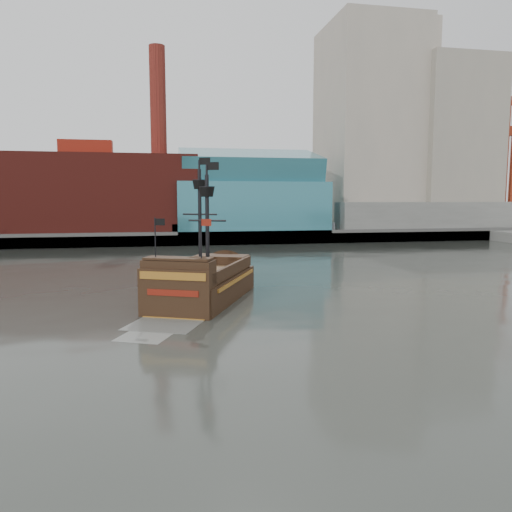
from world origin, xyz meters
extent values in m
plane|color=#2B2D28|center=(0.00, 0.00, 0.00)|extent=(400.00, 400.00, 0.00)
cube|color=slate|center=(0.00, 92.00, 1.00)|extent=(220.00, 60.00, 2.00)
cube|color=#4C4C49|center=(0.00, 62.50, 1.30)|extent=(220.00, 1.00, 2.60)
cube|color=maroon|center=(-22.00, 72.00, 9.50)|extent=(42.00, 18.00, 15.00)
cube|color=teal|center=(10.00, 70.00, 7.00)|extent=(30.00, 16.00, 10.00)
cube|color=#B1A493|center=(40.00, 80.00, 25.00)|extent=(20.00, 22.00, 46.00)
cube|color=gray|center=(58.00, 76.00, 21.00)|extent=(18.00, 18.00, 38.00)
cube|color=#B1A493|center=(50.00, 97.00, 28.00)|extent=(24.00, 20.00, 52.00)
cube|color=slate|center=(48.00, 66.00, 5.00)|extent=(40.00, 6.00, 6.00)
cylinder|color=maroon|center=(-8.00, 74.00, 28.00)|extent=(3.20, 3.20, 22.00)
cube|color=teal|center=(10.00, 70.00, 15.00)|extent=(28.00, 14.94, 8.78)
cube|color=slate|center=(78.00, 82.00, 3.50)|extent=(4.00, 4.00, 3.00)
cylinder|color=#9E321A|center=(78.00, 82.00, 18.00)|extent=(1.40, 1.40, 32.00)
cube|color=#9E321A|center=(75.00, 82.00, 33.00)|extent=(5.00, 2.50, 2.50)
cube|color=slate|center=(88.00, 92.00, 3.50)|extent=(4.00, 4.00, 3.00)
cylinder|color=#9E321A|center=(88.00, 92.00, 15.00)|extent=(1.40, 1.40, 26.00)
cube|color=#9E321A|center=(85.00, 92.00, 27.00)|extent=(5.00, 2.50, 2.50)
cube|color=black|center=(-4.81, 12.05, 0.69)|extent=(10.83, 14.89, 2.98)
cube|color=#4A301B|center=(-4.81, 12.05, 2.35)|extent=(9.75, 13.40, 0.34)
cube|color=black|center=(-2.57, 17.08, 2.75)|extent=(5.57, 4.49, 1.15)
cube|color=black|center=(-7.24, 6.61, 3.21)|extent=(5.72, 3.89, 2.06)
cube|color=black|center=(-7.67, 5.65, 1.37)|extent=(5.24, 2.55, 4.58)
cube|color=#A86A20|center=(-7.73, 5.50, 3.21)|extent=(4.75, 2.18, 0.57)
cube|color=maroon|center=(-7.73, 5.50, 1.95)|extent=(3.70, 1.72, 0.46)
cylinder|color=black|center=(-4.95, 14.00, 6.99)|extent=(0.42, 0.42, 8.94)
cylinder|color=black|center=(-4.71, 9.75, 6.64)|extent=(0.42, 0.42, 8.25)
cone|color=black|center=(-4.95, 14.00, 10.08)|extent=(1.66, 1.66, 0.80)
cone|color=black|center=(-4.71, 9.75, 9.39)|extent=(1.66, 1.66, 0.80)
cube|color=black|center=(-4.47, 13.79, 12.14)|extent=(0.96, 0.45, 0.63)
cube|color=black|center=(-4.24, 9.54, 11.46)|extent=(0.96, 0.45, 0.63)
cube|color=gray|center=(-8.45, 3.89, 0.01)|extent=(6.13, 5.75, 0.02)
camera|label=1|loc=(-8.76, -31.11, 8.92)|focal=35.00mm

